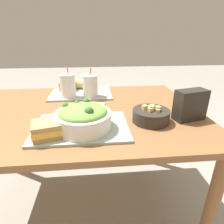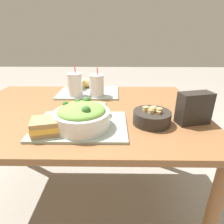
% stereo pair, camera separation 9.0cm
% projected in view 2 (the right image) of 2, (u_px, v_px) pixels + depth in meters
% --- Properties ---
extents(ground_plane, '(12.00, 12.00, 0.00)m').
position_uv_depth(ground_plane, '(88.00, 202.00, 1.39)').
color(ground_plane, gray).
extents(dining_table, '(1.38, 0.97, 0.75)m').
position_uv_depth(dining_table, '(83.00, 122.00, 1.13)').
color(dining_table, brown).
rests_on(dining_table, ground_plane).
extents(tray_near, '(0.43, 0.31, 0.01)m').
position_uv_depth(tray_near, '(81.00, 125.00, 0.88)').
color(tray_near, '#99A89E').
rests_on(tray_near, dining_table).
extents(tray_far, '(0.43, 0.31, 0.01)m').
position_uv_depth(tray_far, '(88.00, 93.00, 1.37)').
color(tray_far, '#99A89E').
rests_on(tray_far, dining_table).
extents(salad_bowl, '(0.25, 0.25, 0.12)m').
position_uv_depth(salad_bowl, '(82.00, 116.00, 0.84)').
color(salad_bowl, white).
rests_on(salad_bowl, tray_near).
extents(soup_bowl, '(0.18, 0.18, 0.09)m').
position_uv_depth(soup_bowl, '(152.00, 117.00, 0.90)').
color(soup_bowl, '#2D2823').
rests_on(soup_bowl, dining_table).
extents(sandwich_near, '(0.14, 0.14, 0.06)m').
position_uv_depth(sandwich_near, '(46.00, 126.00, 0.79)').
color(sandwich_near, tan).
rests_on(sandwich_near, tray_near).
extents(baguette_near, '(0.15, 0.10, 0.07)m').
position_uv_depth(baguette_near, '(93.00, 108.00, 0.97)').
color(baguette_near, tan).
rests_on(baguette_near, tray_near).
extents(sandwich_far, '(0.13, 0.13, 0.06)m').
position_uv_depth(sandwich_far, '(77.00, 85.00, 1.43)').
color(sandwich_far, tan).
rests_on(sandwich_far, tray_far).
extents(baguette_far, '(0.13, 0.10, 0.07)m').
position_uv_depth(baguette_far, '(91.00, 83.00, 1.46)').
color(baguette_far, tan).
rests_on(baguette_far, tray_far).
extents(drink_cup_dark, '(0.10, 0.10, 0.20)m').
position_uv_depth(drink_cup_dark, '(75.00, 85.00, 1.26)').
color(drink_cup_dark, silver).
rests_on(drink_cup_dark, tray_far).
extents(drink_cup_red, '(0.10, 0.10, 0.19)m').
position_uv_depth(drink_cup_red, '(97.00, 86.00, 1.26)').
color(drink_cup_red, silver).
rests_on(drink_cup_red, tray_far).
extents(chip_bag, '(0.17, 0.11, 0.15)m').
position_uv_depth(chip_bag, '(194.00, 108.00, 0.89)').
color(chip_bag, '#28231E').
rests_on(chip_bag, dining_table).
extents(napkin_folded, '(0.15, 0.12, 0.00)m').
position_uv_depth(napkin_folded, '(85.00, 106.00, 1.13)').
color(napkin_folded, silver).
rests_on(napkin_folded, dining_table).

